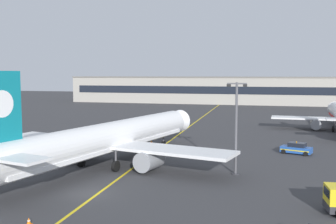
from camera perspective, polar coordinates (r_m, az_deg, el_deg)
ground_plane at (r=38.95m, az=-11.18°, el=-11.54°), size 400.00×400.00×0.00m
taxiway_centreline at (r=66.52m, az=0.14°, el=-4.30°), size 4.50×179.96×0.01m
airliner_foreground at (r=49.09m, az=-8.85°, el=-3.91°), size 32.26×41.06×11.65m
apron_lamp_post at (r=44.88m, az=9.87°, el=-2.04°), size 2.24×0.90×10.46m
service_car_nearest at (r=59.17m, az=18.14°, el=-5.07°), size 4.56×3.07×1.79m
safety_cone_by_nose_gear at (r=65.46m, az=-2.43°, el=-4.25°), size 0.44×0.44×0.55m
safety_cone_by_tail at (r=32.61m, az=-19.54°, el=-14.71°), size 0.44×0.44×0.55m
terminal_building at (r=151.69m, az=12.51°, el=3.07°), size 145.34×12.40×10.40m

